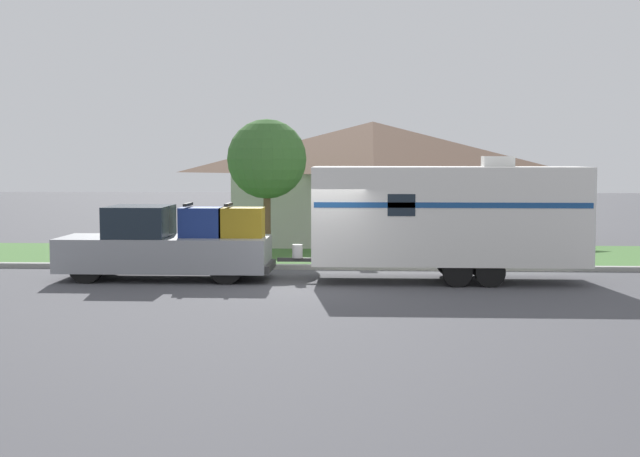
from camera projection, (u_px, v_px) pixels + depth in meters
name	position (u px, v px, depth m)	size (l,w,h in m)	color
ground_plane	(316.00, 288.00, 22.54)	(120.00, 120.00, 0.00)	#47474C
curb_strip	(323.00, 267.00, 26.27)	(80.00, 0.30, 0.14)	#999993
lawn_strip	(328.00, 255.00, 29.91)	(80.00, 7.00, 0.03)	#477538
house_across_street	(373.00, 179.00, 34.87)	(11.01, 7.16, 4.69)	#B2B2A8
pickup_truck	(167.00, 246.00, 24.11)	(5.75, 2.02, 2.08)	black
travel_trailer	(448.00, 215.00, 23.66)	(8.15, 2.39, 3.34)	black
mailbox	(361.00, 235.00, 27.15)	(0.48, 0.20, 1.23)	brown
tree_in_yard	(267.00, 159.00, 29.39)	(2.63, 2.63, 4.56)	brown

